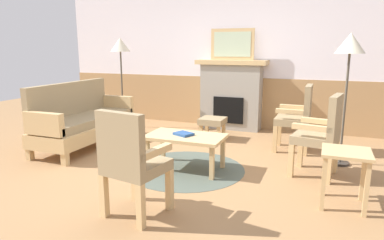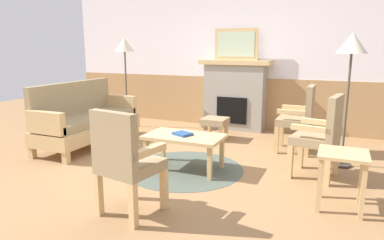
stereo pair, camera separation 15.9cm
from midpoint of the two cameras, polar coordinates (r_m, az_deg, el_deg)
name	(u,v)px [view 1 (the left image)]	position (r m, az deg, el deg)	size (l,w,h in m)	color
ground_plane	(182,167)	(4.44, -2.70, -7.83)	(14.00, 14.00, 0.00)	#997047
wall_back	(235,58)	(6.64, 6.52, 10.18)	(7.20, 0.14, 2.70)	white
fireplace	(231,94)	(6.45, 5.81, 4.29)	(1.30, 0.44, 1.28)	gray
framed_picture	(232,44)	(6.40, 5.98, 12.37)	(0.80, 0.04, 0.56)	tan
couch	(84,121)	(5.56, -18.30, -0.15)	(0.70, 1.80, 0.98)	tan
coffee_table	(185,139)	(4.27, -2.17, -3.24)	(0.96, 0.56, 0.44)	tan
round_rug	(186,169)	(4.38, -2.13, -8.08)	(1.49, 1.49, 0.01)	#4C564C
book_on_table	(184,134)	(4.26, -2.48, -2.31)	(0.22, 0.17, 0.03)	navy
footstool	(213,122)	(5.71, 2.63, -0.39)	(0.40, 0.40, 0.36)	tan
armchair_near_fireplace	(322,132)	(4.25, 19.76, -1.86)	(0.56, 0.56, 0.98)	tan
armchair_by_window_left	(298,115)	(5.21, 16.34, 0.79)	(0.49, 0.49, 0.98)	tan
armchair_front_left	(131,159)	(3.10, -11.53, -6.39)	(0.55, 0.55, 0.98)	tan
side_table	(346,162)	(3.55, 22.94, -6.50)	(0.44, 0.44, 0.55)	tan
floor_lamp_by_couch	(120,50)	(6.65, -12.46, 11.19)	(0.36, 0.36, 1.68)	#332D28
floor_lamp_by_chairs	(350,52)	(4.69, 23.80, 10.31)	(0.36, 0.36, 1.68)	#332D28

